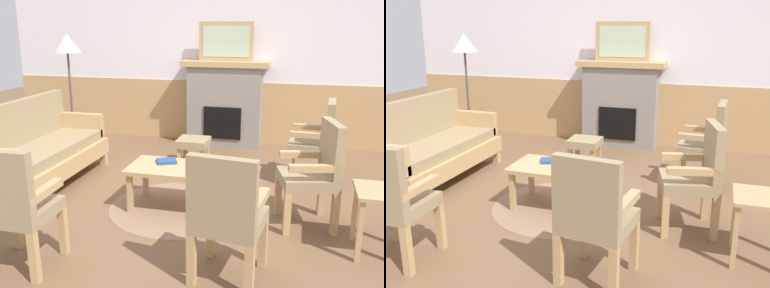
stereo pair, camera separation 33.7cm
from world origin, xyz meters
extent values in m
plane|color=brown|center=(0.00, 0.00, 0.00)|extent=(14.00, 14.00, 0.00)
cube|color=white|center=(0.00, 2.60, 1.35)|extent=(7.20, 0.12, 2.70)
cube|color=tan|center=(0.00, 2.53, 0.47)|extent=(7.20, 0.02, 0.95)
cube|color=gray|center=(0.00, 2.35, 0.60)|extent=(1.10, 0.36, 1.20)
cube|color=black|center=(0.00, 2.16, 0.38)|extent=(0.56, 0.02, 0.48)
cube|color=tan|center=(0.00, 2.35, 1.24)|extent=(1.30, 0.44, 0.08)
cube|color=tan|center=(0.00, 2.35, 1.56)|extent=(0.80, 0.03, 0.56)
cube|color=#B2C6A8|center=(0.00, 2.33, 1.56)|extent=(0.68, 0.01, 0.44)
cube|color=tan|center=(-1.37, -0.71, 0.08)|extent=(0.08, 0.08, 0.16)
cube|color=tan|center=(-1.37, 0.97, 0.08)|extent=(0.08, 0.08, 0.16)
cube|color=tan|center=(-1.97, 0.97, 0.08)|extent=(0.08, 0.08, 0.16)
cube|color=tan|center=(-1.67, 0.13, 0.26)|extent=(0.70, 1.80, 0.20)
cube|color=#937F5B|center=(-1.67, 0.13, 0.42)|extent=(0.60, 1.70, 0.12)
cube|color=#937F5B|center=(-1.97, 0.13, 0.73)|extent=(0.10, 1.70, 0.50)
cube|color=tan|center=(-1.67, 0.98, 0.53)|extent=(0.60, 0.10, 0.30)
cube|color=tan|center=(-0.46, -0.33, 0.20)|extent=(0.05, 0.05, 0.40)
cube|color=tan|center=(0.38, -0.33, 0.20)|extent=(0.05, 0.05, 0.40)
cube|color=tan|center=(-0.46, 0.11, 0.20)|extent=(0.05, 0.05, 0.40)
cube|color=tan|center=(0.38, 0.11, 0.20)|extent=(0.05, 0.05, 0.40)
cube|color=tan|center=(-0.04, -0.11, 0.42)|extent=(0.96, 0.56, 0.04)
cylinder|color=#896B51|center=(-0.04, -0.11, 0.00)|extent=(1.39, 1.39, 0.01)
cube|color=navy|center=(-0.18, -0.01, 0.46)|extent=(0.25, 0.23, 0.03)
cube|color=tan|center=(-0.36, 1.11, 0.13)|extent=(0.05, 0.05, 0.26)
cube|color=tan|center=(-0.06, 1.11, 0.13)|extent=(0.05, 0.05, 0.26)
cube|color=tan|center=(-0.36, 1.41, 0.13)|extent=(0.05, 0.05, 0.26)
cube|color=tan|center=(-0.06, 1.41, 0.13)|extent=(0.05, 0.05, 0.26)
cube|color=#937F5B|center=(-0.21, 1.26, 0.31)|extent=(0.40, 0.40, 0.10)
cube|color=tan|center=(1.03, 0.78, 0.20)|extent=(0.06, 0.06, 0.40)
cube|color=tan|center=(1.06, 1.20, 0.20)|extent=(0.06, 0.06, 0.40)
cube|color=tan|center=(1.45, 0.76, 0.20)|extent=(0.06, 0.06, 0.40)
cube|color=tan|center=(1.48, 1.17, 0.20)|extent=(0.06, 0.06, 0.40)
cube|color=#937F5B|center=(1.26, 0.98, 0.45)|extent=(0.51, 0.51, 0.10)
cube|color=#937F5B|center=(1.46, 0.97, 0.74)|extent=(0.11, 0.48, 0.48)
cube|color=tan|center=(1.24, 0.77, 0.62)|extent=(0.44, 0.10, 0.06)
cube|color=tan|center=(1.27, 1.18, 0.62)|extent=(0.44, 0.10, 0.06)
cube|color=tan|center=(1.06, -0.43, 0.20)|extent=(0.07, 0.07, 0.40)
cube|color=tan|center=(0.96, -0.02, 0.20)|extent=(0.07, 0.07, 0.40)
cube|color=tan|center=(1.47, -0.33, 0.20)|extent=(0.07, 0.07, 0.40)
cube|color=tan|center=(1.37, 0.08, 0.20)|extent=(0.07, 0.07, 0.40)
cube|color=#937F5B|center=(1.21, -0.17, 0.45)|extent=(0.58, 0.58, 0.10)
cube|color=#937F5B|center=(1.41, -0.13, 0.74)|extent=(0.19, 0.49, 0.48)
cube|color=tan|center=(1.26, -0.37, 0.62)|extent=(0.44, 0.17, 0.06)
cube|color=tan|center=(1.17, 0.02, 0.62)|extent=(0.44, 0.17, 0.06)
cube|color=tan|center=(-1.09, -1.22, 0.20)|extent=(0.06, 0.06, 0.40)
cube|color=tan|center=(-0.67, -1.20, 0.20)|extent=(0.06, 0.06, 0.40)
cube|color=tan|center=(-0.66, -1.62, 0.20)|extent=(0.06, 0.06, 0.40)
cube|color=#937F5B|center=(-0.88, -1.42, 0.45)|extent=(0.50, 0.50, 0.10)
cube|color=#937F5B|center=(-0.87, -1.62, 0.74)|extent=(0.48, 0.10, 0.48)
cube|color=tan|center=(-0.67, -1.41, 0.62)|extent=(0.09, 0.44, 0.06)
cube|color=tan|center=(0.49, -0.95, 0.20)|extent=(0.07, 0.07, 0.40)
cube|color=tan|center=(0.91, -1.01, 0.20)|extent=(0.07, 0.07, 0.40)
cube|color=tan|center=(0.44, -1.37, 0.20)|extent=(0.07, 0.07, 0.40)
cube|color=tan|center=(0.85, -1.42, 0.20)|extent=(0.07, 0.07, 0.40)
cube|color=#937F5B|center=(0.67, -1.19, 0.45)|extent=(0.54, 0.54, 0.10)
cube|color=#937F5B|center=(0.65, -1.39, 0.74)|extent=(0.49, 0.14, 0.48)
cube|color=tan|center=(0.47, -1.16, 0.62)|extent=(0.12, 0.45, 0.06)
cube|color=tan|center=(0.87, -1.21, 0.62)|extent=(0.12, 0.45, 0.06)
cube|color=tan|center=(1.62, -0.39, 0.26)|extent=(0.04, 0.04, 0.52)
cube|color=tan|center=(1.62, -0.75, 0.26)|extent=(0.04, 0.04, 0.52)
cylinder|color=#332D28|center=(-2.03, 1.39, 0.01)|extent=(0.24, 0.24, 0.03)
cylinder|color=#4C473D|center=(-2.03, 1.39, 0.73)|extent=(0.03, 0.03, 1.40)
cone|color=silver|center=(-2.03, 1.39, 1.55)|extent=(0.36, 0.36, 0.25)
camera|label=1|loc=(1.11, -3.96, 1.81)|focal=39.89mm
camera|label=2|loc=(1.43, -3.87, 1.81)|focal=39.89mm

